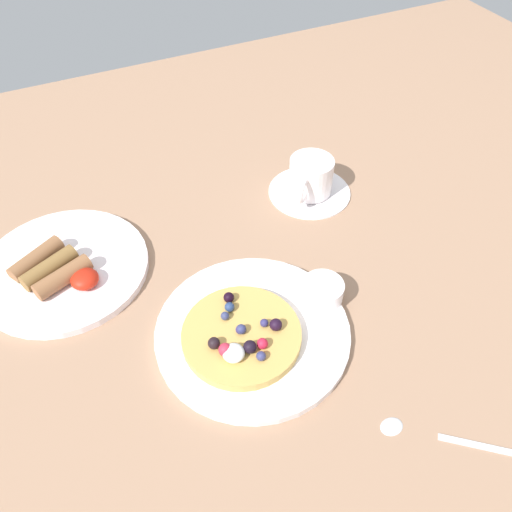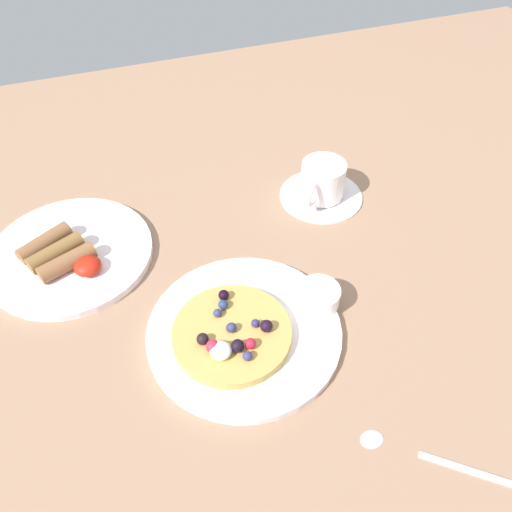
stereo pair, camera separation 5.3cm
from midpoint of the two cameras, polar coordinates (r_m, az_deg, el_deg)
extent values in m
cube|color=#9B755A|center=(0.76, 0.21, -4.51)|extent=(2.08, 1.48, 0.03)
cylinder|color=white|center=(0.70, 0.87, -8.40)|extent=(0.26, 0.26, 0.01)
cylinder|color=tan|center=(0.68, -0.43, -8.63)|extent=(0.16, 0.16, 0.01)
sphere|color=navy|center=(0.69, -2.06, -6.38)|extent=(0.01, 0.01, 0.01)
sphere|color=black|center=(0.66, -3.60, -9.19)|extent=(0.02, 0.02, 0.02)
sphere|color=red|center=(0.66, 1.72, -9.70)|extent=(0.01, 0.01, 0.01)
sphere|color=navy|center=(0.68, 2.18, -7.50)|extent=(0.01, 0.01, 0.01)
sphere|color=navy|center=(0.65, 1.42, -11.03)|extent=(0.01, 0.01, 0.01)
sphere|color=navy|center=(0.69, -1.46, -5.45)|extent=(0.01, 0.01, 0.01)
sphere|color=navy|center=(0.67, -0.56, -8.00)|extent=(0.01, 0.01, 0.01)
sphere|color=navy|center=(0.67, -0.44, -7.97)|extent=(0.01, 0.01, 0.01)
sphere|color=black|center=(0.70, -1.43, -4.40)|extent=(0.01, 0.01, 0.01)
sphere|color=black|center=(0.65, 0.30, -9.95)|extent=(0.02, 0.02, 0.02)
sphere|color=#C6293F|center=(0.65, -2.44, -10.01)|extent=(0.02, 0.02, 0.02)
sphere|color=black|center=(0.67, 3.42, -7.79)|extent=(0.02, 0.02, 0.02)
ellipsoid|color=white|center=(0.65, -1.57, -10.45)|extent=(0.03, 0.03, 0.02)
cylinder|color=white|center=(0.72, 9.02, -4.45)|extent=(0.06, 0.06, 0.03)
cylinder|color=#522013|center=(0.72, 9.06, -4.18)|extent=(0.05, 0.05, 0.00)
cylinder|color=white|center=(0.83, -18.05, 0.15)|extent=(0.25, 0.25, 0.01)
cylinder|color=brown|center=(0.79, -18.30, -0.72)|extent=(0.09, 0.05, 0.03)
cylinder|color=brown|center=(0.81, -19.47, 0.31)|extent=(0.09, 0.06, 0.03)
cylinder|color=brown|center=(0.84, -20.58, 1.30)|extent=(0.09, 0.06, 0.03)
ellipsoid|color=white|center=(0.84, -21.44, 0.50)|extent=(0.08, 0.06, 0.01)
sphere|color=yellow|center=(0.84, -21.53, 0.73)|extent=(0.02, 0.02, 0.02)
ellipsoid|color=red|center=(0.78, -16.22, -1.12)|extent=(0.04, 0.04, 0.02)
cylinder|color=white|center=(0.91, 8.82, 6.57)|extent=(0.14, 0.14, 0.01)
cylinder|color=white|center=(0.89, 9.07, 8.24)|extent=(0.07, 0.07, 0.06)
torus|color=white|center=(0.85, 8.03, 6.65)|extent=(0.04, 0.04, 0.04)
cylinder|color=#A3795A|center=(0.88, 9.22, 9.25)|extent=(0.06, 0.06, 0.00)
cube|color=silver|center=(0.67, 24.47, -20.70)|extent=(0.09, 0.07, 0.00)
ellipsoid|color=silver|center=(0.65, 15.08, -18.87)|extent=(0.03, 0.02, 0.01)
camera|label=1|loc=(0.03, -87.96, 2.16)|focal=36.38mm
camera|label=2|loc=(0.03, 92.04, -2.16)|focal=36.38mm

